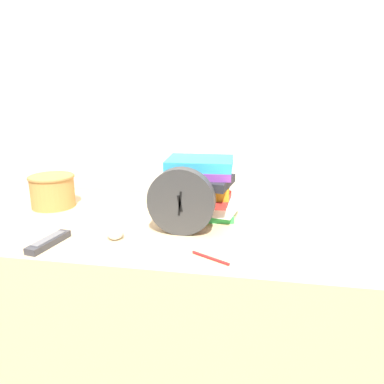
% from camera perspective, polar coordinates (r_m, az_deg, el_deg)
% --- Properties ---
extents(wall_back, '(6.00, 0.04, 2.40)m').
position_cam_1_polar(wall_back, '(1.61, -2.27, 17.29)').
color(wall_back, beige).
rests_on(wall_back, ground_plane).
extents(desk, '(1.37, 0.68, 0.71)m').
position_cam_1_polar(desk, '(1.46, -5.47, -17.66)').
color(desk, tan).
rests_on(desk, ground_plane).
extents(desk_clock, '(0.21, 0.05, 0.21)m').
position_cam_1_polar(desk_clock, '(1.16, -1.66, -1.47)').
color(desk_clock, '#333333').
rests_on(desk_clock, desk).
extents(book_stack, '(0.28, 0.22, 0.21)m').
position_cam_1_polar(book_stack, '(1.30, 1.45, 0.71)').
color(book_stack, green).
rests_on(book_stack, desk).
extents(basket, '(0.17, 0.17, 0.12)m').
position_cam_1_polar(basket, '(1.54, -20.50, 0.32)').
color(basket, '#B27A3D').
rests_on(basket, desk).
extents(tv_remote, '(0.06, 0.16, 0.02)m').
position_cam_1_polar(tv_remote, '(1.19, -21.00, -7.09)').
color(tv_remote, '#333338').
rests_on(tv_remote, desk).
extents(crumpled_paper_ball, '(0.05, 0.05, 0.05)m').
position_cam_1_polar(crumpled_paper_ball, '(1.17, -11.68, -5.86)').
color(crumpled_paper_ball, white).
rests_on(crumpled_paper_ball, desk).
extents(pen, '(0.11, 0.07, 0.01)m').
position_cam_1_polar(pen, '(1.03, 2.83, -10.01)').
color(pen, '#B21E1E').
rests_on(pen, desk).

